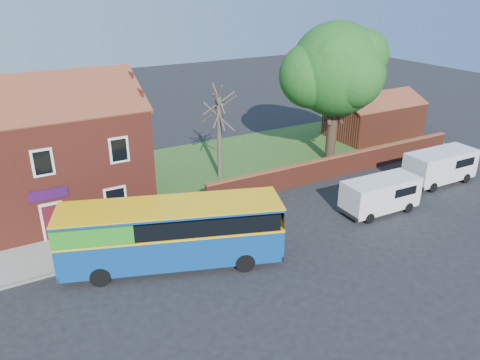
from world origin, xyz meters
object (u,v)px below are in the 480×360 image
van_near (380,194)px  large_tree (335,72)px  van_far (440,165)px  bus (165,232)px

van_near → large_tree: 10.92m
van_far → van_near: bearing=-168.3°
van_near → van_far: 7.15m
van_far → bus: bearing=-177.7°
van_near → large_tree: (3.19, 8.68, 5.81)m
bus → van_near: size_ratio=2.23×
bus → van_far: size_ratio=2.08×
van_near → van_far: van_far is taller
large_tree → van_near: bearing=-110.2°
van_near → large_tree: large_tree is taller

